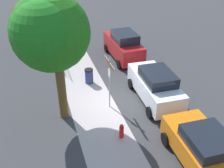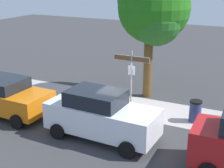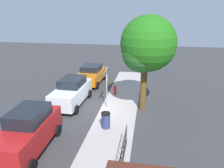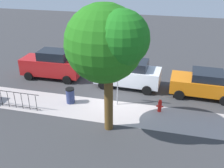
{
  "view_description": "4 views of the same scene",
  "coord_description": "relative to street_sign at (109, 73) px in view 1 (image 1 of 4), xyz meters",
  "views": [
    {
      "loc": [
        -11.82,
        3.89,
        8.8
      ],
      "look_at": [
        0.02,
        0.17,
        1.27
      ],
      "focal_mm": 42.03,
      "sensor_mm": 36.0,
      "label": 1
    },
    {
      "loc": [
        5.16,
        -12.71,
        6.27
      ],
      "look_at": [
        -0.97,
        -0.16,
        1.55
      ],
      "focal_mm": 52.58,
      "sensor_mm": 36.0,
      "label": 2
    },
    {
      "loc": [
        14.04,
        3.22,
        6.72
      ],
      "look_at": [
        -0.36,
        0.77,
        1.77
      ],
      "focal_mm": 35.1,
      "sensor_mm": 36.0,
      "label": 3
    },
    {
      "loc": [
        -3.37,
        13.99,
        8.0
      ],
      "look_at": [
        0.06,
        0.45,
        1.38
      ],
      "focal_mm": 41.39,
      "sensor_mm": 36.0,
      "label": 4
    }
  ],
  "objects": [
    {
      "name": "fire_hydrant",
      "position": [
        -2.6,
        0.2,
        -1.76
      ],
      "size": [
        0.42,
        0.22,
        0.78
      ],
      "color": "red",
      "rests_on": "ground_plane"
    },
    {
      "name": "utility_shed",
      "position": [
        10.89,
        3.4,
        -0.78
      ],
      "size": [
        3.37,
        3.13,
        2.68
      ],
      "color": "#998466",
      "rests_on": "ground_plane"
    },
    {
      "name": "iron_fence",
      "position": [
        6.56,
        1.9,
        -1.58
      ],
      "size": [
        4.67,
        0.04,
        1.07
      ],
      "color": "black",
      "rests_on": "ground_plane"
    },
    {
      "name": "street_sign",
      "position": [
        0.0,
        0.0,
        0.0
      ],
      "size": [
        1.71,
        0.07,
        3.02
      ],
      "color": "#9EA0A5",
      "rests_on": "ground_plane"
    },
    {
      "name": "shade_tree",
      "position": [
        -0.09,
        2.75,
        2.47
      ],
      "size": [
        3.93,
        3.63,
        6.49
      ],
      "color": "brown",
      "rests_on": "ground_plane"
    },
    {
      "name": "trash_bin",
      "position": [
        2.89,
        0.5,
        -1.65
      ],
      "size": [
        0.55,
        0.55,
        0.98
      ],
      "color": "navy",
      "rests_on": "ground_plane"
    },
    {
      "name": "car_white",
      "position": [
        -0.15,
        -2.68,
        -1.16
      ],
      "size": [
        4.54,
        2.12,
        1.97
      ],
      "rotation": [
        0.0,
        0.0,
        -0.03
      ],
      "color": "white",
      "rests_on": "ground_plane"
    },
    {
      "name": "car_orange",
      "position": [
        -5.12,
        -2.52,
        -1.26
      ],
      "size": [
        4.09,
        2.25,
        1.73
      ],
      "rotation": [
        0.0,
        0.0,
        -0.03
      ],
      "color": "orange",
      "rests_on": "ground_plane"
    },
    {
      "name": "sidewalk_strip",
      "position": [
        2.27,
        0.9,
        -2.14
      ],
      "size": [
        24.0,
        2.6,
        0.0
      ],
      "primitive_type": "cube",
      "color": "#ADA2A0",
      "rests_on": "ground_plane"
    },
    {
      "name": "ground_plane",
      "position": [
        0.27,
        -0.4,
        -2.14
      ],
      "size": [
        60.0,
        60.0,
        0.0
      ],
      "primitive_type": "plane",
      "color": "#38383A"
    },
    {
      "name": "car_red",
      "position": [
        5.69,
        -2.84,
        -1.08
      ],
      "size": [
        4.49,
        2.05,
        2.15
      ],
      "rotation": [
        0.0,
        0.0,
        0.02
      ],
      "color": "#B2191A",
      "rests_on": "ground_plane"
    }
  ]
}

